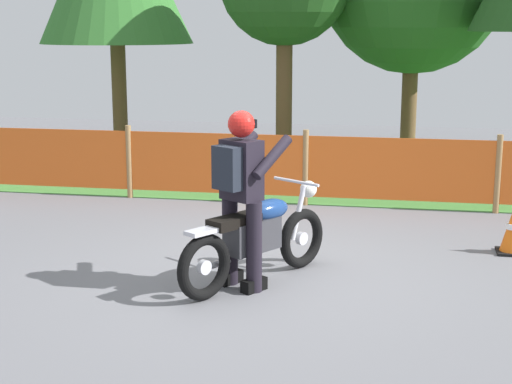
# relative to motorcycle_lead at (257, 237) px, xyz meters

# --- Properties ---
(ground) EXTENTS (24.00, 24.00, 0.02)m
(ground) POSITION_rel_motorcycle_lead_xyz_m (0.04, 0.34, -0.46)
(ground) COLOR slate
(grass_verge) EXTENTS (24.00, 5.04, 0.01)m
(grass_verge) POSITION_rel_motorcycle_lead_xyz_m (0.04, 5.92, -0.45)
(grass_verge) COLOR #4C8C3D
(grass_verge) RESTS_ON ground
(barrier_fence) EXTENTS (10.29, 0.08, 1.05)m
(barrier_fence) POSITION_rel_motorcycle_lead_xyz_m (0.04, 3.40, 0.09)
(barrier_fence) COLOR #997547
(barrier_fence) RESTS_ON ground
(motorcycle_lead) EXTENTS (1.17, 1.71, 0.93)m
(motorcycle_lead) POSITION_rel_motorcycle_lead_xyz_m (0.00, 0.00, 0.00)
(motorcycle_lead) COLOR black
(motorcycle_lead) RESTS_ON ground
(rider_lead) EXTENTS (0.72, 0.79, 1.69)m
(rider_lead) POSITION_rel_motorcycle_lead_xyz_m (-0.12, -0.18, 0.50)
(rider_lead) COLOR black
(rider_lead) RESTS_ON ground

